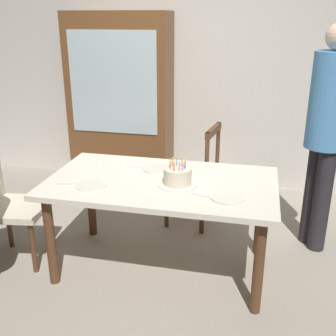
% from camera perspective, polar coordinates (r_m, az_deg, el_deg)
% --- Properties ---
extents(ground, '(6.40, 6.40, 0.00)m').
position_cam_1_polar(ground, '(3.29, -0.87, -13.62)').
color(ground, '#9E9384').
extents(back_wall, '(6.40, 0.10, 2.60)m').
position_cam_1_polar(back_wall, '(4.58, 4.64, 13.60)').
color(back_wall, beige).
rests_on(back_wall, ground).
extents(dining_table, '(1.65, 0.93, 0.73)m').
position_cam_1_polar(dining_table, '(2.98, -0.94, -3.28)').
color(dining_table, silver).
rests_on(dining_table, ground).
extents(birthday_cake, '(0.28, 0.28, 0.19)m').
position_cam_1_polar(birthday_cake, '(2.84, 1.35, -1.33)').
color(birthday_cake, silver).
rests_on(birthday_cake, dining_table).
extents(plate_near_celebrant, '(0.22, 0.22, 0.01)m').
position_cam_1_polar(plate_near_celebrant, '(2.90, -10.72, -2.39)').
color(plate_near_celebrant, silver).
rests_on(plate_near_celebrant, dining_table).
extents(plate_far_side, '(0.22, 0.22, 0.01)m').
position_cam_1_polar(plate_far_side, '(3.15, -1.51, -0.11)').
color(plate_far_side, silver).
rests_on(plate_far_side, dining_table).
extents(plate_near_guest, '(0.22, 0.22, 0.01)m').
position_cam_1_polar(plate_near_guest, '(2.68, 8.35, -4.16)').
color(plate_near_guest, silver).
rests_on(plate_near_guest, dining_table).
extents(fork_near_celebrant, '(0.18, 0.05, 0.01)m').
position_cam_1_polar(fork_near_celebrant, '(2.95, -13.66, -2.23)').
color(fork_near_celebrant, silver).
rests_on(fork_near_celebrant, dining_table).
extents(fork_far_side, '(0.18, 0.03, 0.01)m').
position_cam_1_polar(fork_far_side, '(3.19, -4.31, 0.05)').
color(fork_far_side, silver).
rests_on(fork_far_side, dining_table).
extents(fork_near_guest, '(0.18, 0.06, 0.01)m').
position_cam_1_polar(fork_near_guest, '(2.70, 4.95, -3.95)').
color(fork_near_guest, silver).
rests_on(fork_near_guest, dining_table).
extents(chair_spindle_back, '(0.50, 0.50, 0.95)m').
position_cam_1_polar(chair_spindle_back, '(3.74, 3.61, -1.34)').
color(chair_spindle_back, tan).
rests_on(chair_spindle_back, ground).
extents(chair_upholstered, '(0.50, 0.50, 0.95)m').
position_cam_1_polar(chair_upholstered, '(3.38, -22.03, -3.96)').
color(chair_upholstered, beige).
rests_on(chair_upholstered, ground).
extents(person_guest, '(0.32, 0.32, 1.81)m').
position_cam_1_polar(person_guest, '(3.40, 21.39, 5.36)').
color(person_guest, '#262328').
rests_on(person_guest, ground).
extents(china_cabinet, '(1.10, 0.45, 1.90)m').
position_cam_1_polar(china_cabinet, '(4.55, -6.63, 9.05)').
color(china_cabinet, brown).
rests_on(china_cabinet, ground).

